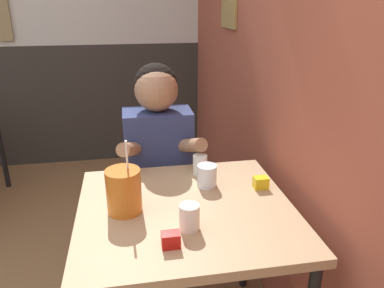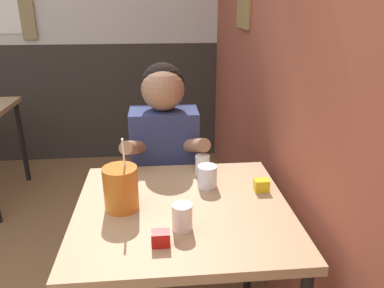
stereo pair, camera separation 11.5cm
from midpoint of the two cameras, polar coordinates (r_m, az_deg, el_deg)
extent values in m
cube|color=#9E4C38|center=(2.32, 6.45, 17.94)|extent=(0.06, 4.55, 2.70)
cube|color=olive|center=(2.50, 4.26, 19.47)|extent=(0.02, 0.32, 0.20)
cube|color=#332D28|center=(3.74, -22.10, 5.29)|extent=(5.83, 0.06, 1.10)
cube|color=tan|center=(1.46, -3.19, -10.21)|extent=(0.82, 0.77, 0.04)
cylinder|color=black|center=(1.96, -15.42, -14.84)|extent=(0.04, 0.04, 0.70)
cylinder|color=black|center=(2.01, 6.57, -13.09)|extent=(0.04, 0.04, 0.70)
cylinder|color=black|center=(3.43, -27.94, -0.53)|extent=(0.04, 0.04, 0.70)
cube|color=navy|center=(2.18, -6.23, -13.68)|extent=(0.31, 0.20, 0.47)
cube|color=navy|center=(1.94, -6.79, -1.95)|extent=(0.34, 0.20, 0.49)
sphere|color=black|center=(1.86, -7.34, 8.86)|extent=(0.22, 0.22, 0.22)
sphere|color=#9E7051|center=(1.84, -7.27, 8.20)|extent=(0.21, 0.21, 0.21)
cylinder|color=#9E7051|center=(1.77, -11.04, -0.78)|extent=(0.14, 0.27, 0.15)
cylinder|color=#9E7051|center=(1.79, -2.30, -0.22)|extent=(0.14, 0.27, 0.15)
cylinder|color=#C6661E|center=(1.42, -12.67, -7.06)|extent=(0.13, 0.13, 0.17)
cylinder|color=white|center=(1.36, -12.30, -2.03)|extent=(0.01, 0.04, 0.14)
cylinder|color=silver|center=(1.58, 0.20, -4.89)|extent=(0.08, 0.08, 0.09)
cylinder|color=silver|center=(1.69, -0.72, -3.18)|extent=(0.06, 0.06, 0.09)
cylinder|color=silver|center=(1.30, -2.97, -11.13)|extent=(0.07, 0.07, 0.09)
cube|color=#B7140F|center=(1.24, -6.00, -14.36)|extent=(0.06, 0.04, 0.05)
cube|color=yellow|center=(1.59, 8.40, -5.88)|extent=(0.06, 0.04, 0.05)
camera|label=1|loc=(0.06, -92.18, -0.85)|focal=35.00mm
camera|label=2|loc=(0.06, 87.82, 0.85)|focal=35.00mm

